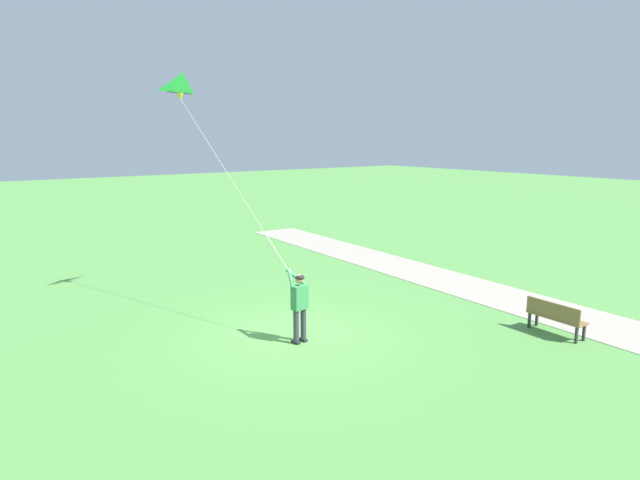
# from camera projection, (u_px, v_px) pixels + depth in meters

# --- Properties ---
(ground_plane) EXTENTS (120.00, 120.00, 0.00)m
(ground_plane) POSITION_uv_depth(u_px,v_px,m) (294.00, 335.00, 14.13)
(ground_plane) COLOR #569947
(walkway_path) EXTENTS (3.87, 32.08, 0.02)m
(walkway_path) POSITION_uv_depth(u_px,v_px,m) (528.00, 304.00, 16.69)
(walkway_path) COLOR #ADA393
(walkway_path) RESTS_ON ground
(person_kite_flyer) EXTENTS (0.52, 0.62, 1.83)m
(person_kite_flyer) POSITION_uv_depth(u_px,v_px,m) (299.00, 302.00, 13.44)
(person_kite_flyer) COLOR #232328
(person_kite_flyer) RESTS_ON ground
(flying_kite) EXTENTS (1.18, 5.05, 5.08)m
(flying_kite) POSITION_uv_depth(u_px,v_px,m) (183.00, 88.00, 16.03)
(flying_kite) COLOR green
(park_bench_near_walkway) EXTENTS (0.51, 1.52, 0.88)m
(park_bench_near_walkway) POSITION_uv_depth(u_px,v_px,m) (555.00, 316.00, 14.05)
(park_bench_near_walkway) COLOR olive
(park_bench_near_walkway) RESTS_ON ground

